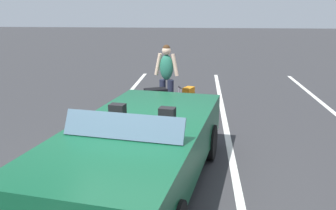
{
  "coord_description": "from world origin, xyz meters",
  "views": [
    {
      "loc": [
        4.66,
        0.85,
        2.51
      ],
      "look_at": [
        -1.78,
        0.26,
        0.75
      ],
      "focal_mm": 38.85,
      "sensor_mm": 36.0,
      "label": 1
    }
  ],
  "objects_px": {
    "convertible_car": "(133,155)",
    "duffel_bag": "(201,110)",
    "traveler_person": "(167,75)",
    "suitcase_small_carryon": "(189,97)",
    "suitcase_medium_bright": "(183,111)",
    "suitcase_large_black": "(156,105)"
  },
  "relations": [
    {
      "from": "suitcase_small_carryon",
      "to": "traveler_person",
      "type": "xyz_separation_m",
      "value": [
        0.66,
        -0.51,
        0.68
      ]
    },
    {
      "from": "duffel_bag",
      "to": "suitcase_medium_bright",
      "type": "bearing_deg",
      "value": -33.21
    },
    {
      "from": "convertible_car",
      "to": "traveler_person",
      "type": "height_order",
      "value": "traveler_person"
    },
    {
      "from": "suitcase_medium_bright",
      "to": "suitcase_small_carryon",
      "type": "relative_size",
      "value": 1.69
    },
    {
      "from": "duffel_bag",
      "to": "traveler_person",
      "type": "distance_m",
      "value": 1.16
    },
    {
      "from": "suitcase_large_black",
      "to": "suitcase_small_carryon",
      "type": "xyz_separation_m",
      "value": [
        -1.29,
        0.69,
        -0.12
      ]
    },
    {
      "from": "convertible_car",
      "to": "suitcase_large_black",
      "type": "relative_size",
      "value": 5.9
    },
    {
      "from": "suitcase_medium_bright",
      "to": "convertible_car",
      "type": "bearing_deg",
      "value": -116.12
    },
    {
      "from": "suitcase_large_black",
      "to": "duffel_bag",
      "type": "xyz_separation_m",
      "value": [
        -0.37,
        1.01,
        -0.21
      ]
    },
    {
      "from": "traveler_person",
      "to": "suitcase_small_carryon",
      "type": "bearing_deg",
      "value": 153.41
    },
    {
      "from": "convertible_car",
      "to": "traveler_person",
      "type": "bearing_deg",
      "value": -171.47
    },
    {
      "from": "traveler_person",
      "to": "convertible_car",
      "type": "bearing_deg",
      "value": 9.89
    },
    {
      "from": "convertible_car",
      "to": "duffel_bag",
      "type": "height_order",
      "value": "convertible_car"
    },
    {
      "from": "suitcase_large_black",
      "to": "duffel_bag",
      "type": "relative_size",
      "value": 1.07
    },
    {
      "from": "suitcase_large_black",
      "to": "suitcase_medium_bright",
      "type": "height_order",
      "value": "suitcase_medium_bright"
    },
    {
      "from": "suitcase_medium_bright",
      "to": "suitcase_small_carryon",
      "type": "xyz_separation_m",
      "value": [
        -1.51,
        0.07,
        -0.06
      ]
    },
    {
      "from": "suitcase_large_black",
      "to": "traveler_person",
      "type": "distance_m",
      "value": 0.86
    },
    {
      "from": "suitcase_small_carryon",
      "to": "duffel_bag",
      "type": "height_order",
      "value": "suitcase_small_carryon"
    },
    {
      "from": "suitcase_medium_bright",
      "to": "suitcase_small_carryon",
      "type": "height_order",
      "value": "suitcase_medium_bright"
    },
    {
      "from": "traveler_person",
      "to": "suitcase_medium_bright",
      "type": "bearing_deg",
      "value": 38.21
    },
    {
      "from": "suitcase_large_black",
      "to": "suitcase_medium_bright",
      "type": "relative_size",
      "value": 0.87
    },
    {
      "from": "suitcase_large_black",
      "to": "suitcase_medium_bright",
      "type": "bearing_deg",
      "value": -134.45
    }
  ]
}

